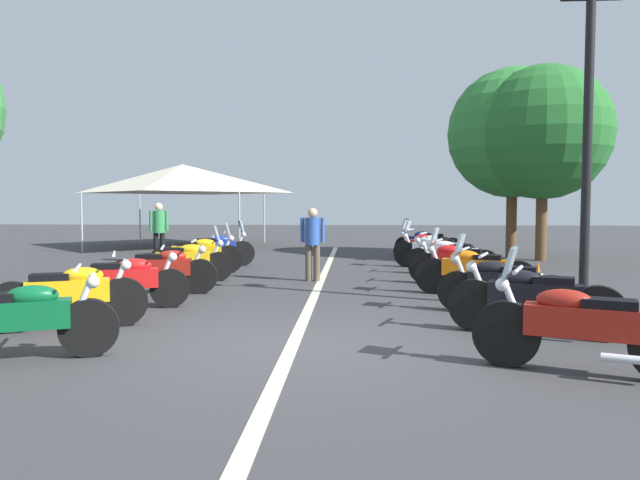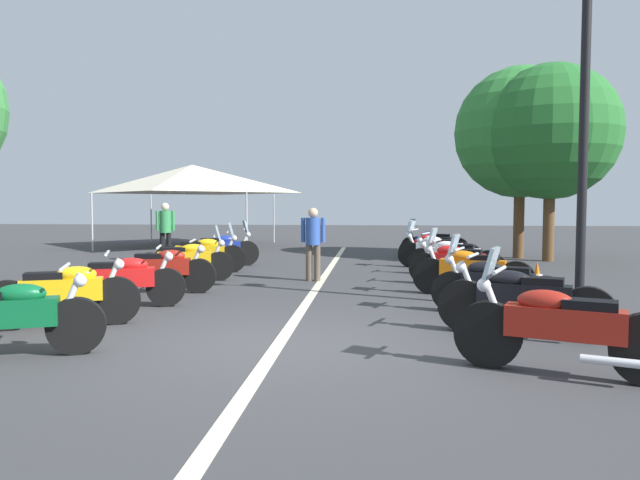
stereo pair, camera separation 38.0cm
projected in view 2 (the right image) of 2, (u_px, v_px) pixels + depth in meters
The scene contains 25 objects.
ground_plane at pixel (278, 345), 6.93m from camera, with size 80.00×80.00×0.00m, color #38383A.
lane_centre_stripe at pixel (316, 289), 11.53m from camera, with size 22.35×0.16×0.01m, color beige.
motorcycle_left_row_0 at pixel (5, 317), 6.29m from camera, with size 0.98×2.00×1.00m.
motorcycle_left_row_1 at pixel (64, 293), 7.92m from camera, with size 0.96×1.93×1.01m.
motorcycle_left_row_2 at pixel (121, 280), 9.40m from camera, with size 0.82×2.02×0.99m.
motorcycle_left_row_3 at pixel (162, 269), 10.93m from camera, with size 0.64×2.01×1.00m.
motorcycle_left_row_4 at pixel (186, 260), 12.64m from camera, with size 0.82×2.07×1.21m.
motorcycle_left_row_5 at pixel (202, 253), 14.24m from camera, with size 0.75×2.18×1.22m.
motorcycle_left_row_6 at pixel (220, 248), 15.72m from camera, with size 1.00×2.06×1.23m.
motorcycle_right_row_0 at pixel (561, 327), 5.66m from camera, with size 0.99×2.01×1.23m.
motorcycle_right_row_1 at pixel (522, 300), 7.34m from camera, with size 0.98×2.06×1.02m.
motorcycle_right_row_2 at pixel (495, 284), 8.77m from camera, with size 0.94×1.90×1.20m.
motorcycle_right_row_3 at pixel (471, 270), 10.57m from camera, with size 0.95×2.11×1.22m.
motorcycle_right_row_4 at pixel (457, 263), 11.99m from camera, with size 0.91×1.98×1.01m.
motorcycle_right_row_5 at pixel (453, 256), 13.67m from camera, with size 1.00×2.08×0.99m.
motorcycle_right_row_6 at pixel (438, 250), 15.17m from camera, with size 0.99×2.10×1.22m.
motorcycle_right_row_7 at pixel (433, 247), 16.70m from camera, with size 1.00×2.02×1.20m.
motorcycle_right_row_8 at pixel (433, 242), 18.38m from camera, with size 1.09×2.03×1.20m.
street_lamp_twin_globe at pixel (585, 85), 8.81m from camera, with size 0.32×1.22×5.08m.
traffic_cone_1 at pixel (537, 279), 10.78m from camera, with size 0.36×0.36×0.61m.
bystander_0 at pixel (165, 227), 16.90m from camera, with size 0.32×0.50×1.70m.
bystander_1 at pixel (313, 239), 12.67m from camera, with size 0.32×0.53×1.58m.
roadside_tree_0 at pixel (521, 133), 17.86m from camera, with size 3.98×3.98×5.83m.
roadside_tree_1 at pixel (551, 132), 16.92m from camera, with size 3.90×3.90×5.69m.
event_tent at pixel (192, 179), 22.92m from camera, with size 6.11×6.11×3.20m.
Camera 2 is at (-6.77, -1.11, 1.66)m, focal length 32.98 mm.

